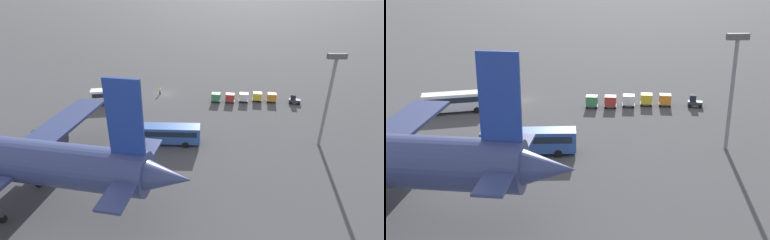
# 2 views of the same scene
# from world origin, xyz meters

# --- Properties ---
(ground_plane) EXTENTS (600.00, 600.00, 0.00)m
(ground_plane) POSITION_xyz_m (0.00, 0.00, 0.00)
(ground_plane) COLOR #424244
(shuttle_bus_near) EXTENTS (10.74, 4.31, 3.24)m
(shuttle_bus_near) POSITION_xyz_m (10.14, 6.02, 1.94)
(shuttle_bus_near) COLOR white
(shuttle_bus_near) RESTS_ON ground
(shuttle_bus_far) EXTENTS (12.32, 3.28, 3.27)m
(shuttle_bus_far) POSITION_xyz_m (-2.39, 23.55, 1.96)
(shuttle_bus_far) COLOR #2D5199
(shuttle_bus_far) RESTS_ON ground
(baggage_tug) EXTENTS (2.66, 2.18, 2.10)m
(baggage_tug) POSITION_xyz_m (-29.44, 5.60, 0.94)
(baggage_tug) COLOR #333338
(baggage_tug) RESTS_ON ground
(worker_person) EXTENTS (0.38, 0.38, 1.74)m
(worker_person) POSITION_xyz_m (0.98, 0.62, 0.87)
(worker_person) COLOR #1E1E2D
(worker_person) RESTS_ON ground
(cargo_cart_orange) EXTENTS (2.24, 1.98, 2.06)m
(cargo_cart_orange) POSITION_xyz_m (-24.62, 4.88, 1.19)
(cargo_cart_orange) COLOR #38383D
(cargo_cart_orange) RESTS_ON ground
(cargo_cart_yellow) EXTENTS (2.24, 1.98, 2.06)m
(cargo_cart_yellow) POSITION_xyz_m (-21.50, 4.43, 1.19)
(cargo_cart_yellow) COLOR #38383D
(cargo_cart_yellow) RESTS_ON ground
(cargo_cart_white) EXTENTS (2.24, 1.98, 2.06)m
(cargo_cart_white) POSITION_xyz_m (-18.39, 4.90, 1.19)
(cargo_cart_white) COLOR #38383D
(cargo_cart_white) RESTS_ON ground
(cargo_cart_red) EXTENTS (2.24, 1.98, 2.06)m
(cargo_cart_red) POSITION_xyz_m (-15.27, 5.25, 1.19)
(cargo_cart_red) COLOR #38383D
(cargo_cart_red) RESTS_ON ground
(cargo_cart_green) EXTENTS (2.24, 1.98, 2.06)m
(cargo_cart_green) POSITION_xyz_m (-12.15, 5.00, 1.19)
(cargo_cart_green) COLOR #38383D
(cargo_cart_green) RESTS_ON ground
(light_pole) EXTENTS (2.80, 0.70, 15.45)m
(light_pole) POSITION_xyz_m (-28.58, 23.50, 9.64)
(light_pole) COLOR slate
(light_pole) RESTS_ON ground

